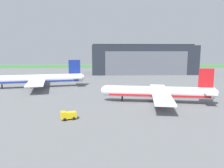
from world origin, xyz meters
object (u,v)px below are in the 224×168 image
pushback_tractor (68,115)px  maintenance_hangar (143,59)px  airliner_far_left (36,79)px  airliner_near_right (158,92)px

pushback_tractor → maintenance_hangar: bearing=71.0°
airliner_far_left → maintenance_hangar: bearing=45.8°
airliner_near_right → maintenance_hangar: bearing=82.8°
maintenance_hangar → airliner_far_left: maintenance_hangar is taller
maintenance_hangar → airliner_near_right: maintenance_hangar is taller
maintenance_hangar → airliner_near_right: (-12.23, -96.73, -7.19)m
airliner_far_left → pushback_tractor: (23.04, -49.71, -2.80)m
airliner_near_right → pushback_tractor: airliner_near_right is taller
airliner_near_right → pushback_tractor: (-26.95, -16.97, -2.40)m
airliner_far_left → airliner_near_right: 59.75m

